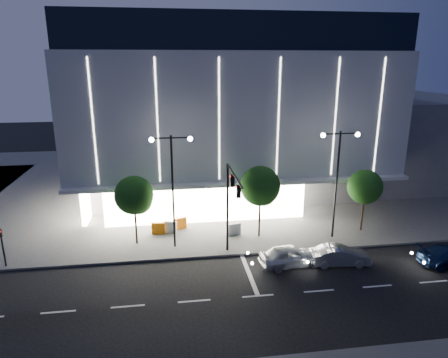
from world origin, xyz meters
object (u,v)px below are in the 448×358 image
street_lamp_east (338,169)px  tree_left (134,197)px  ped_signal_far (2,244)px  barrier_d (234,229)px  barrier_c (180,223)px  tree_mid (260,188)px  barrier_a (158,228)px  barrier_b (170,227)px  street_lamp_west (172,175)px  car_lead (291,256)px  traffic_mast (231,196)px  tree_right (365,189)px  car_second (340,256)px

street_lamp_east → tree_left: bearing=176.3°
ped_signal_far → barrier_d: ped_signal_far is taller
street_lamp_east → barrier_c: street_lamp_east is taller
tree_mid → barrier_a: (-8.35, 1.57, -3.68)m
tree_left → barrier_b: bearing=33.2°
street_lamp_west → car_lead: street_lamp_west is taller
street_lamp_east → street_lamp_west: bearing=180.0°
traffic_mast → barrier_b: (-4.34, 5.41, -4.38)m
barrier_d → barrier_b: bearing=154.2°
street_lamp_east → car_lead: (-4.85, -4.03, -5.18)m
tree_left → barrier_a: bearing=43.6°
traffic_mast → barrier_a: (-5.32, 5.25, -4.38)m
tree_mid → barrier_b: tree_mid is taller
barrier_b → barrier_c: size_ratio=1.00×
tree_right → barrier_b: bearing=174.0°
ped_signal_far → barrier_a: (10.68, 4.09, -1.24)m
barrier_b → tree_right: bearing=10.0°
traffic_mast → street_lamp_east: (9.00, 2.66, 0.93)m
traffic_mast → car_lead: (4.15, -1.37, -4.25)m
traffic_mast → tree_right: 12.63m
street_lamp_east → barrier_b: 14.62m
car_second → barrier_c: 13.59m
tree_right → barrier_c: bearing=171.3°
barrier_a → tree_left: bearing=-130.6°
street_lamp_west → barrier_a: size_ratio=8.18×
traffic_mast → car_lead: traffic_mast is taller
street_lamp_west → street_lamp_east: size_ratio=1.00×
street_lamp_west → tree_right: (16.03, 1.02, -2.07)m
traffic_mast → tree_left: (-6.97, 3.68, -0.99)m
traffic_mast → tree_left: 7.95m
tree_left → barrier_d: (7.97, 0.50, -3.38)m
street_lamp_west → barrier_d: street_lamp_west is taller
tree_left → barrier_c: size_ratio=5.20×
barrier_c → tree_left: bearing=-167.9°
tree_mid → barrier_b: size_ratio=5.59×
car_lead → barrier_b: (-8.49, 6.78, -0.13)m
barrier_a → tree_right: bearing=0.7°
street_lamp_east → barrier_c: 13.94m
barrier_b → barrier_c: bearing=51.2°
tree_left → tree_right: tree_left is taller
traffic_mast → barrier_d: (1.00, 4.18, -4.38)m
tree_mid → traffic_mast: bearing=-129.4°
barrier_a → barrier_b: size_ratio=1.00×
barrier_d → car_second: bearing=-53.9°
tree_left → barrier_d: tree_left is taller
tree_left → barrier_a: tree_left is taller
tree_right → barrier_d: size_ratio=5.01×
tree_left → traffic_mast: bearing=-27.8°
street_lamp_east → barrier_c: bearing=164.8°
barrier_a → car_lead: bearing=-29.1°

